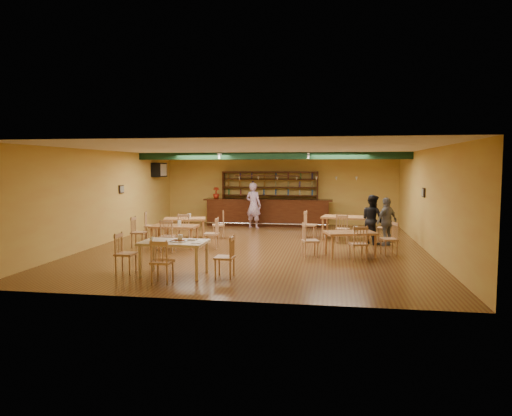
% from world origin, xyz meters
% --- Properties ---
extents(floor, '(12.00, 12.00, 0.00)m').
position_xyz_m(floor, '(0.00, 0.00, 0.00)').
color(floor, '#583019').
rests_on(floor, ground).
extents(ceiling_beam, '(10.00, 0.30, 0.25)m').
position_xyz_m(ceiling_beam, '(0.00, 2.80, 2.87)').
color(ceiling_beam, black).
rests_on(ceiling_beam, ceiling).
extents(track_rail_left, '(0.05, 2.50, 0.05)m').
position_xyz_m(track_rail_left, '(-1.80, 3.40, 2.94)').
color(track_rail_left, silver).
rests_on(track_rail_left, ceiling).
extents(track_rail_right, '(0.05, 2.50, 0.05)m').
position_xyz_m(track_rail_right, '(1.40, 3.40, 2.94)').
color(track_rail_right, silver).
rests_on(track_rail_right, ceiling).
extents(ac_unit, '(0.34, 0.70, 0.48)m').
position_xyz_m(ac_unit, '(-4.80, 4.20, 2.35)').
color(ac_unit, silver).
rests_on(ac_unit, wall_left).
extents(picture_left, '(0.04, 0.34, 0.28)m').
position_xyz_m(picture_left, '(-4.97, 1.00, 1.70)').
color(picture_left, black).
rests_on(picture_left, wall_left).
extents(picture_right, '(0.04, 0.34, 0.28)m').
position_xyz_m(picture_right, '(4.97, 0.50, 1.70)').
color(picture_right, black).
rests_on(picture_right, wall_right).
extents(bar_counter, '(5.35, 0.85, 1.13)m').
position_xyz_m(bar_counter, '(-0.41, 5.15, 0.56)').
color(bar_counter, black).
rests_on(bar_counter, ground).
extents(back_bar_hutch, '(4.14, 0.40, 2.28)m').
position_xyz_m(back_bar_hutch, '(-0.41, 5.78, 1.14)').
color(back_bar_hutch, black).
rests_on(back_bar_hutch, ground).
extents(poinsettia, '(0.35, 0.35, 0.49)m').
position_xyz_m(poinsettia, '(-2.63, 5.15, 1.37)').
color(poinsettia, '#AC240F').
rests_on(poinsettia, bar_counter).
extents(dining_table_a, '(1.59, 1.19, 0.71)m').
position_xyz_m(dining_table_a, '(-2.77, 1.22, 0.35)').
color(dining_table_a, '#A16439').
rests_on(dining_table_a, ground).
extents(dining_table_b, '(1.74, 1.23, 0.80)m').
position_xyz_m(dining_table_b, '(2.73, 1.85, 0.40)').
color(dining_table_b, '#A16439').
rests_on(dining_table_b, ground).
extents(dining_table_c, '(1.41, 0.88, 0.69)m').
position_xyz_m(dining_table_c, '(-2.49, -0.65, 0.35)').
color(dining_table_c, '#A16439').
rests_on(dining_table_c, ground).
extents(dining_table_d, '(1.54, 1.17, 0.68)m').
position_xyz_m(dining_table_d, '(2.75, -1.16, 0.34)').
color(dining_table_d, '#A16439').
rests_on(dining_table_d, ground).
extents(near_table, '(1.49, 0.98, 0.79)m').
position_xyz_m(near_table, '(-1.30, -4.16, 0.39)').
color(near_table, '#C9AE87').
rests_on(near_table, ground).
extents(pizza_tray, '(0.42, 0.42, 0.01)m').
position_xyz_m(pizza_tray, '(-1.19, -4.16, 0.80)').
color(pizza_tray, silver).
rests_on(pizza_tray, near_table).
extents(parmesan_shaker, '(0.08, 0.08, 0.11)m').
position_xyz_m(parmesan_shaker, '(-1.77, -4.32, 0.84)').
color(parmesan_shaker, '#EAE5C6').
rests_on(parmesan_shaker, near_table).
extents(napkin_stack, '(0.22, 0.18, 0.03)m').
position_xyz_m(napkin_stack, '(-0.93, -3.95, 0.80)').
color(napkin_stack, white).
rests_on(napkin_stack, near_table).
extents(pizza_server, '(0.33, 0.12, 0.00)m').
position_xyz_m(pizza_server, '(-1.04, -4.11, 0.81)').
color(pizza_server, silver).
rests_on(pizza_server, pizza_tray).
extents(side_plate, '(0.22, 0.22, 0.01)m').
position_xyz_m(side_plate, '(-0.72, -4.37, 0.80)').
color(side_plate, white).
rests_on(side_plate, near_table).
extents(patron_bar, '(0.79, 0.66, 1.85)m').
position_xyz_m(patron_bar, '(-0.88, 4.33, 0.92)').
color(patron_bar, '#804392').
rests_on(patron_bar, ground).
extents(patron_right_a, '(0.95, 0.98, 1.59)m').
position_xyz_m(patron_right_a, '(3.53, 1.05, 0.79)').
color(patron_right_a, black).
rests_on(patron_right_a, ground).
extents(patron_right_b, '(0.89, 0.90, 1.52)m').
position_xyz_m(patron_right_b, '(3.95, 0.84, 0.76)').
color(patron_right_b, slate).
rests_on(patron_right_b, ground).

